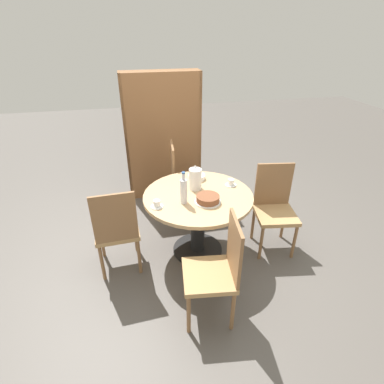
{
  "coord_description": "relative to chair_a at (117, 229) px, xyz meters",
  "views": [
    {
      "loc": [
        -0.63,
        -2.57,
        2.24
      ],
      "look_at": [
        0.0,
        0.29,
        0.6
      ],
      "focal_mm": 28.0,
      "sensor_mm": 36.0,
      "label": 1
    }
  ],
  "objects": [
    {
      "name": "cup_a",
      "position": [
        1.23,
        0.23,
        0.25
      ],
      "size": [
        0.12,
        0.12,
        0.07
      ],
      "color": "silver",
      "rests_on": "dining_table"
    },
    {
      "name": "chair_c",
      "position": [
        1.68,
        0.05,
        0.0
      ],
      "size": [
        0.48,
        0.48,
        0.96
      ],
      "rotation": [
        0.0,
        0.0,
        6.13
      ],
      "color": "olive",
      "rests_on": "ground_plane"
    },
    {
      "name": "chair_a",
      "position": [
        0.0,
        0.0,
        0.0
      ],
      "size": [
        0.44,
        0.44,
        0.96
      ],
      "rotation": [
        0.0,
        0.0,
        3.19
      ],
      "color": "olive",
      "rests_on": "ground_plane"
    },
    {
      "name": "coffee_pot",
      "position": [
        0.84,
        0.25,
        0.34
      ],
      "size": [
        0.13,
        0.13,
        0.26
      ],
      "color": "white",
      "rests_on": "dining_table"
    },
    {
      "name": "chair_b",
      "position": [
        0.8,
        -0.73,
        0.0
      ],
      "size": [
        0.47,
        0.47,
        0.96
      ],
      "rotation": [
        0.0,
        0.0,
        4.58
      ],
      "color": "olive",
      "rests_on": "ground_plane"
    },
    {
      "name": "ground_plane",
      "position": [
        0.84,
        0.11,
        -0.51
      ],
      "size": [
        14.0,
        14.0,
        0.0
      ],
      "primitive_type": "plane",
      "color": "#56514C"
    },
    {
      "name": "bookshelf",
      "position": [
        0.68,
        1.54,
        0.34
      ],
      "size": [
        1.04,
        0.28,
        1.74
      ],
      "rotation": [
        0.0,
        0.0,
        3.14
      ],
      "color": "brown",
      "rests_on": "ground_plane"
    },
    {
      "name": "water_bottle",
      "position": [
        0.67,
        -0.01,
        0.35
      ],
      "size": [
        0.07,
        0.07,
        0.33
      ],
      "color": "silver",
      "rests_on": "dining_table"
    },
    {
      "name": "cake_main",
      "position": [
        0.9,
        -0.05,
        0.25
      ],
      "size": [
        0.26,
        0.26,
        0.07
      ],
      "color": "white",
      "rests_on": "dining_table"
    },
    {
      "name": "cup_b",
      "position": [
        0.4,
        -0.03,
        0.25
      ],
      "size": [
        0.12,
        0.12,
        0.07
      ],
      "color": "silver",
      "rests_on": "dining_table"
    },
    {
      "name": "chair_d",
      "position": [
        0.84,
        0.96,
        0.0
      ],
      "size": [
        0.45,
        0.45,
        0.96
      ],
      "rotation": [
        0.0,
        0.0,
        7.77
      ],
      "color": "olive",
      "rests_on": "ground_plane"
    },
    {
      "name": "plate_stack",
      "position": [
        0.91,
        0.46,
        0.24
      ],
      "size": [
        0.19,
        0.19,
        0.05
      ],
      "color": "white",
      "rests_on": "dining_table"
    },
    {
      "name": "dining_table",
      "position": [
        0.84,
        0.11,
        0.03
      ],
      "size": [
        1.12,
        1.12,
        0.73
      ],
      "color": "black",
      "rests_on": "ground_plane"
    }
  ]
}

